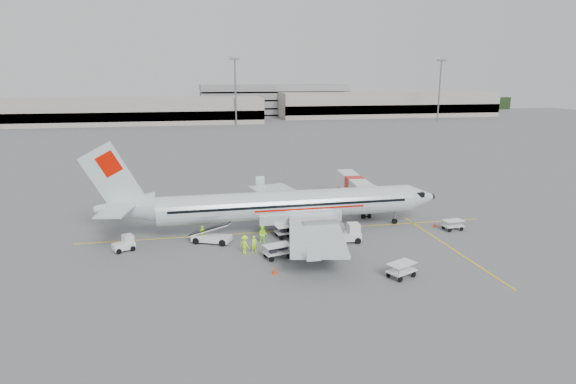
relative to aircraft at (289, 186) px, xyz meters
name	(u,v)px	position (x,y,z in m)	size (l,w,h in m)	color
ground	(292,231)	(0.29, 0.02, -4.95)	(360.00, 360.00, 0.00)	#56595B
stripe_lead	(292,231)	(0.29, 0.02, -4.95)	(44.00, 0.20, 0.01)	yellow
stripe_cross	(449,247)	(14.29, -7.98, -4.95)	(0.20, 20.00, 0.01)	yellow
terminal_west	(103,111)	(-39.71, 130.02, -0.45)	(110.00, 22.00, 9.00)	gray
terminal_east	(385,104)	(70.29, 145.02, 0.05)	(90.00, 26.00, 10.00)	gray
parking_garage	(273,99)	(25.29, 160.02, 2.05)	(62.00, 24.00, 14.00)	slate
treeline	(213,107)	(0.29, 175.02, -1.95)	(300.00, 3.00, 6.00)	black
mast_center	(235,92)	(5.29, 118.02, 6.05)	(3.20, 1.20, 22.00)	slate
mast_east	(439,91)	(80.29, 118.02, 6.05)	(3.20, 1.20, 22.00)	slate
aircraft	(289,186)	(0.00, 0.00, 0.00)	(35.94, 28.17, 9.91)	silver
jet_bridge	(354,192)	(10.10, 8.17, -3.04)	(2.73, 14.57, 3.82)	silver
belt_loader	(211,230)	(-8.28, -2.22, -3.58)	(5.07, 1.90, 2.75)	silver
tug_fore	(348,233)	(5.07, -4.65, -4.00)	(2.46, 1.41, 1.90)	silver
tug_mid	(329,232)	(3.32, -3.95, -4.01)	(2.44, 1.40, 1.89)	silver
tug_aft	(123,243)	(-16.58, -2.91, -4.20)	(1.95, 1.12, 1.51)	silver
cart_loaded_a	(287,231)	(-0.59, -1.98, -4.32)	(2.42, 1.43, 1.26)	silver
cart_loaded_b	(277,251)	(-2.62, -7.59, -4.31)	(2.45, 1.45, 1.28)	silver
cart_empty_a	(401,270)	(6.65, -13.83, -4.33)	(2.39, 1.42, 1.25)	silver
cart_empty_b	(453,225)	(17.35, -3.17, -4.39)	(2.15, 1.27, 1.12)	silver
cone_nose	(435,225)	(16.05, -1.78, -4.68)	(0.33, 0.33, 0.54)	#E23903
cone_port	(271,187)	(1.32, 19.64, -4.60)	(0.43, 0.43, 0.70)	#E23903
cone_stbd	(275,270)	(-3.46, -11.13, -4.64)	(0.38, 0.38, 0.62)	#E23903
crew_a	(254,244)	(-4.47, -5.76, -4.13)	(0.60, 0.39, 1.64)	#AAF619
crew_b	(263,235)	(-3.31, -3.35, -4.06)	(0.87, 0.68, 1.79)	#AAF619
crew_c	(245,245)	(-5.38, -5.94, -4.06)	(1.16, 0.67, 1.80)	#AAF619
crew_d	(203,234)	(-9.14, -1.65, -4.13)	(0.97, 0.40, 1.65)	#AAF619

